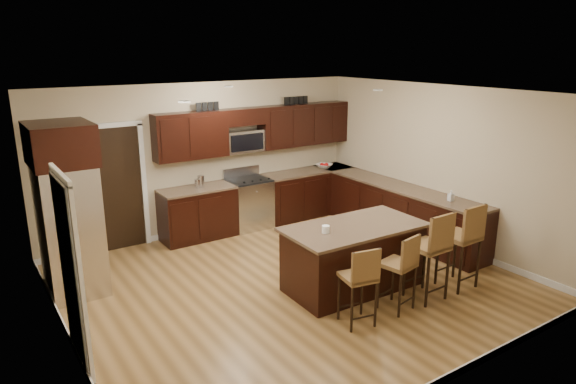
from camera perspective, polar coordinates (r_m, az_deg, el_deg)
floor at (r=7.50m, az=0.48°, el=-10.12°), size 6.00×6.00×0.00m
ceiling at (r=6.77m, az=0.53°, el=10.89°), size 6.00×6.00×0.00m
wall_back at (r=9.35m, az=-9.04°, el=3.70°), size 6.00×0.00×6.00m
wall_left at (r=5.95m, az=-24.19°, el=-4.57°), size 0.00×5.50×5.50m
wall_right at (r=9.00m, az=16.51°, el=2.77°), size 0.00×5.50×5.50m
base_cabinets at (r=9.48m, az=5.08°, el=-1.56°), size 4.02×3.96×0.92m
upper_cabinets at (r=9.60m, az=-3.06°, el=7.16°), size 4.00×0.33×0.80m
range at (r=9.61m, az=-4.39°, el=-1.22°), size 0.76×0.64×1.11m
microwave at (r=9.47m, az=-5.00°, el=5.66°), size 0.76×0.31×0.40m
doorway at (r=8.87m, az=-18.60°, el=0.28°), size 0.85×0.03×2.06m
pantry_door at (r=5.80m, az=-23.09°, el=-8.50°), size 0.03×0.80×2.04m
letter_decor at (r=9.47m, az=-3.86°, el=9.81°), size 2.20×0.03×0.15m
island at (r=7.28m, az=7.26°, el=-7.37°), size 1.98×1.08×0.92m
stool_left at (r=6.25m, az=8.07°, el=-9.38°), size 0.45×0.45×1.02m
stool_mid at (r=6.69m, az=12.54°, el=-7.82°), size 0.45×0.45×1.03m
stool_right at (r=7.01m, az=15.74°, el=-5.82°), size 0.47×0.47×1.23m
refrigerator at (r=7.47m, az=-23.28°, el=-1.64°), size 0.79×0.96×2.35m
floor_mat at (r=9.11m, az=2.48°, el=-5.28°), size 1.12×0.90×0.01m
fruit_bowl at (r=10.44m, az=4.06°, el=2.92°), size 0.42×0.42×0.08m
soap_bottle at (r=8.55m, az=17.64°, el=-0.39°), size 0.09×0.09×0.17m
canister_tall at (r=9.06m, az=-9.66°, el=1.16°), size 0.12×0.12×0.21m
canister_short at (r=9.04m, az=-10.01°, el=0.94°), size 0.11×0.11×0.16m
island_jar at (r=6.78m, az=4.21°, el=-4.15°), size 0.10×0.10×0.10m
stool_extra at (r=7.50m, az=19.01°, el=-4.69°), size 0.47×0.47×1.23m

